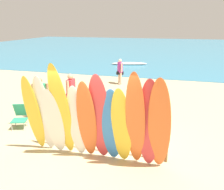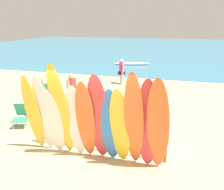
{
  "view_description": "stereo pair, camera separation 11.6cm",
  "coord_description": "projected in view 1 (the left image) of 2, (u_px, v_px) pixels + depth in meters",
  "views": [
    {
      "loc": [
        1.91,
        -5.64,
        3.57
      ],
      "look_at": [
        0.0,
        1.46,
        1.28
      ],
      "focal_mm": 37.57,
      "sensor_mm": 36.0,
      "label": 1
    },
    {
      "loc": [
        2.03,
        -5.61,
        3.57
      ],
      "look_at": [
        0.0,
        1.46,
        1.28
      ],
      "focal_mm": 37.57,
      "sensor_mm": 36.0,
      "label": 2
    }
  ],
  "objects": [
    {
      "name": "surfboard_red_10",
      "position": [
        149.0,
        125.0,
        5.61
      ],
      "size": [
        0.57,
        0.55,
        2.42
      ],
      "primitive_type": "ellipsoid",
      "rotation": [
        0.19,
        0.0,
        -0.04
      ],
      "color": "#D13D42",
      "rests_on": "ground"
    },
    {
      "name": "surfboard_orange_9",
      "position": [
        135.0,
        122.0,
        5.58
      ],
      "size": [
        0.48,
        0.82,
        2.6
      ],
      "primitive_type": "ellipsoid",
      "rotation": [
        0.28,
        0.0,
        -0.02
      ],
      "color": "orange",
      "rests_on": "ground"
    },
    {
      "name": "surfboard_white_4",
      "position": [
        77.0,
        122.0,
        6.14
      ],
      "size": [
        0.54,
        0.57,
        2.12
      ],
      "primitive_type": "ellipsoid",
      "rotation": [
        0.21,
        0.0,
        0.08
      ],
      "color": "white",
      "rests_on": "ground"
    },
    {
      "name": "surfboard_white_1",
      "position": [
        44.0,
        115.0,
        6.42
      ],
      "size": [
        0.52,
        0.5,
        2.29
      ],
      "primitive_type": "ellipsoid",
      "rotation": [
        0.18,
        0.0,
        -0.03
      ],
      "color": "white",
      "rests_on": "ground"
    },
    {
      "name": "surfboard_yellow_8",
      "position": [
        121.0,
        127.0,
        5.83
      ],
      "size": [
        0.58,
        0.61,
        2.15
      ],
      "primitive_type": "ellipsoid",
      "rotation": [
        0.23,
        0.0,
        -0.1
      ],
      "color": "yellow",
      "rests_on": "ground"
    },
    {
      "name": "surfboard_yellow_3",
      "position": [
        62.0,
        112.0,
        6.05
      ],
      "size": [
        0.5,
        0.81,
        2.69
      ],
      "primitive_type": "ellipsoid",
      "rotation": [
        0.27,
        0.0,
        -0.01
      ],
      "color": "yellow",
      "rests_on": "ground"
    },
    {
      "name": "distant_boat",
      "position": [
        129.0,
        64.0,
        20.4
      ],
      "size": [
        3.15,
        1.35,
        0.25
      ],
      "color": "silver",
      "rests_on": "ground"
    },
    {
      "name": "surfboard_orange_11",
      "position": [
        159.0,
        126.0,
        5.48
      ],
      "size": [
        0.61,
        0.75,
        2.49
      ],
      "primitive_type": "ellipsoid",
      "rotation": [
        0.25,
        0.0,
        -0.1
      ],
      "color": "orange",
      "rests_on": "ground"
    },
    {
      "name": "surfboard_orange_5",
      "position": [
        87.0,
        121.0,
        6.0
      ],
      "size": [
        0.55,
        0.72,
        2.28
      ],
      "primitive_type": "ellipsoid",
      "rotation": [
        0.26,
        0.0,
        0.1
      ],
      "color": "orange",
      "rests_on": "ground"
    },
    {
      "name": "ocean_water",
      "position": [
        162.0,
        48.0,
        33.95
      ],
      "size": [
        60.0,
        40.0,
        0.02
      ],
      "primitive_type": "cube",
      "color": "teal",
      "rests_on": "ground"
    },
    {
      "name": "ground",
      "position": [
        151.0,
        67.0,
        19.64
      ],
      "size": [
        60.0,
        60.0,
        0.0
      ],
      "primitive_type": "plane",
      "color": "tan"
    },
    {
      "name": "beachgoer_photographing",
      "position": [
        41.0,
        96.0,
        8.75
      ],
      "size": [
        0.58,
        0.34,
        1.62
      ],
      "rotation": [
        0.0,
        0.0,
        3.52
      ],
      "color": "#9E704C",
      "rests_on": "ground"
    },
    {
      "name": "beachgoer_strolling",
      "position": [
        71.0,
        91.0,
        9.3
      ],
      "size": [
        0.43,
        0.63,
        1.65
      ],
      "rotation": [
        0.0,
        0.0,
        4.72
      ],
      "color": "tan",
      "rests_on": "ground"
    },
    {
      "name": "surfboard_rack",
      "position": [
        99.0,
        134.0,
        6.57
      ],
      "size": [
        3.89,
        0.07,
        0.69
      ],
      "color": "brown",
      "rests_on": "ground"
    },
    {
      "name": "surfboard_white_2",
      "position": [
        54.0,
        122.0,
        6.26
      ],
      "size": [
        0.56,
        0.6,
        2.02
      ],
      "primitive_type": "ellipsoid",
      "rotation": [
        0.26,
        0.0,
        0.02
      ],
      "color": "white",
      "rests_on": "ground"
    },
    {
      "name": "surfboard_red_6",
      "position": [
        100.0,
        119.0,
        5.94
      ],
      "size": [
        0.58,
        0.6,
        2.45
      ],
      "primitive_type": "ellipsoid",
      "rotation": [
        0.22,
        0.0,
        -0.0
      ],
      "color": "#D13D42",
      "rests_on": "ground"
    },
    {
      "name": "beach_chair_red",
      "position": [
        20.0,
        115.0,
        8.29
      ],
      "size": [
        0.69,
        0.8,
        0.82
      ],
      "rotation": [
        0.0,
        0.0,
        0.32
      ],
      "color": "#B7B7BC",
      "rests_on": "ground"
    },
    {
      "name": "beachgoer_by_water",
      "position": [
        120.0,
        70.0,
        13.85
      ],
      "size": [
        0.39,
        0.5,
        1.52
      ],
      "rotation": [
        0.0,
        0.0,
        5.29
      ],
      "color": "beige",
      "rests_on": "ground"
    },
    {
      "name": "surfboard_blue_7",
      "position": [
        112.0,
        126.0,
        5.95
      ],
      "size": [
        0.59,
        0.54,
        2.09
      ],
      "primitive_type": "ellipsoid",
      "rotation": [
        0.21,
        0.0,
        0.06
      ],
      "color": "#337AD1",
      "rests_on": "ground"
    },
    {
      "name": "surfboard_yellow_0",
      "position": [
        34.0,
        114.0,
        6.47
      ],
      "size": [
        0.48,
        0.57,
        2.28
      ],
      "primitive_type": "ellipsoid",
      "rotation": [
        0.21,
        0.0,
        -0.03
      ],
      "color": "yellow",
      "rests_on": "ground"
    }
  ]
}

